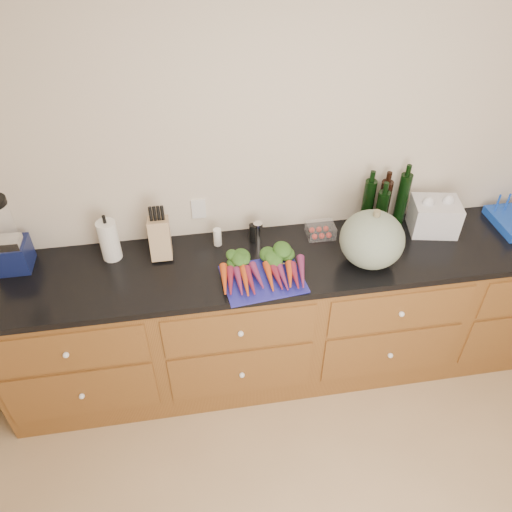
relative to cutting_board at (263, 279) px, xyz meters
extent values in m
cube|color=beige|center=(0.30, 0.48, 0.35)|extent=(4.10, 0.05, 2.60)
cube|color=brown|center=(0.30, 0.16, -0.50)|extent=(3.60, 0.60, 0.90)
cube|color=brown|center=(-1.05, -0.15, -0.23)|extent=(0.82, 0.01, 0.28)
sphere|color=white|center=(-1.05, -0.16, -0.23)|extent=(0.03, 0.03, 0.03)
cube|color=brown|center=(-1.05, -0.15, -0.59)|extent=(0.82, 0.01, 0.38)
sphere|color=white|center=(-1.05, -0.16, -0.59)|extent=(0.03, 0.03, 0.03)
cube|color=brown|center=(-0.15, -0.15, -0.23)|extent=(0.82, 0.01, 0.28)
sphere|color=white|center=(-0.15, -0.16, -0.23)|extent=(0.03, 0.03, 0.03)
cube|color=brown|center=(-0.15, -0.15, -0.59)|extent=(0.82, 0.01, 0.38)
sphere|color=white|center=(-0.15, -0.16, -0.59)|extent=(0.03, 0.03, 0.03)
cube|color=brown|center=(0.75, -0.15, -0.23)|extent=(0.82, 0.01, 0.28)
sphere|color=white|center=(0.75, -0.16, -0.23)|extent=(0.03, 0.03, 0.03)
cube|color=brown|center=(0.75, -0.15, -0.59)|extent=(0.82, 0.01, 0.38)
sphere|color=white|center=(0.75, -0.16, -0.59)|extent=(0.03, 0.03, 0.03)
cube|color=black|center=(0.30, 0.16, -0.03)|extent=(3.64, 0.62, 0.04)
cube|color=navy|center=(0.00, 0.00, 0.00)|extent=(0.45, 0.36, 0.01)
cone|color=#CF4818|center=(-0.20, -0.02, 0.03)|extent=(0.04, 0.21, 0.04)
cone|color=maroon|center=(-0.17, -0.02, 0.03)|extent=(0.04, 0.21, 0.04)
cone|color=#782553|center=(-0.13, -0.02, 0.03)|extent=(0.04, 0.21, 0.04)
cone|color=#CF4818|center=(-0.10, -0.02, 0.03)|extent=(0.04, 0.21, 0.04)
cone|color=maroon|center=(-0.07, -0.02, 0.03)|extent=(0.04, 0.21, 0.04)
cone|color=#782553|center=(-0.03, -0.02, 0.03)|extent=(0.04, 0.21, 0.04)
ellipsoid|color=#2A521B|center=(-0.12, 0.14, 0.04)|extent=(0.21, 0.13, 0.06)
cone|color=#CF4818|center=(0.03, -0.02, 0.03)|extent=(0.04, 0.21, 0.04)
cone|color=maroon|center=(0.07, -0.02, 0.03)|extent=(0.04, 0.21, 0.04)
cone|color=#782553|center=(0.10, -0.02, 0.03)|extent=(0.04, 0.21, 0.04)
cone|color=#CF4818|center=(0.13, -0.02, 0.03)|extent=(0.04, 0.21, 0.04)
cone|color=maroon|center=(0.17, -0.02, 0.03)|extent=(0.04, 0.21, 0.04)
cone|color=#782553|center=(0.20, -0.02, 0.03)|extent=(0.04, 0.21, 0.04)
ellipsoid|color=#2A521B|center=(0.12, 0.14, 0.04)|extent=(0.21, 0.13, 0.06)
ellipsoid|color=slate|center=(0.60, 0.05, 0.15)|extent=(0.35, 0.35, 0.31)
cube|color=#0F1746|center=(-1.31, 0.32, 0.08)|extent=(0.17, 0.17, 0.16)
cube|color=silver|center=(-1.31, 0.29, 0.18)|extent=(0.15, 0.10, 0.05)
cylinder|color=white|center=(-1.31, 0.32, 0.29)|extent=(0.13, 0.13, 0.22)
cylinder|color=white|center=(-0.80, 0.32, 0.11)|extent=(0.11, 0.11, 0.24)
cube|color=tan|center=(-0.52, 0.30, 0.11)|extent=(0.11, 0.11, 0.23)
cylinder|color=white|center=(-0.21, 0.34, 0.05)|extent=(0.05, 0.05, 0.11)
cylinder|color=black|center=(0.00, 0.34, 0.05)|extent=(0.05, 0.05, 0.11)
cylinder|color=white|center=(0.03, 0.34, 0.06)|extent=(0.05, 0.05, 0.12)
cube|color=white|center=(0.40, 0.33, 0.03)|extent=(0.16, 0.13, 0.07)
cylinder|color=black|center=(0.69, 0.38, 0.15)|extent=(0.07, 0.07, 0.31)
cylinder|color=black|center=(0.79, 0.39, 0.14)|extent=(0.07, 0.07, 0.29)
cylinder|color=black|center=(0.90, 0.38, 0.16)|extent=(0.07, 0.07, 0.33)
cylinder|color=black|center=(0.75, 0.32, 0.13)|extent=(0.07, 0.07, 0.27)
camera|label=1|loc=(-0.34, -1.92, 1.79)|focal=35.00mm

